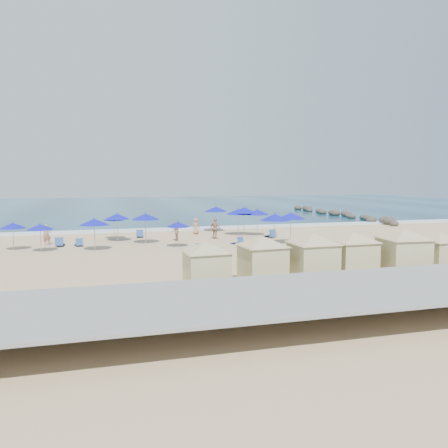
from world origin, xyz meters
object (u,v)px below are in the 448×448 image
(umbrella_4, at_px, (114,218))
(umbrella_11, at_px, (291,216))
(beachgoer_3, at_px, (196,226))
(umbrella_1, at_px, (40,227))
(trash_bin, at_px, (251,258))
(cabana_5, at_px, (439,248))
(umbrella_5, at_px, (145,217))
(umbrella_2, at_px, (117,216))
(umbrella_8, at_px, (275,217))
(umbrella_9, at_px, (216,209))
(beachgoer_0, at_px, (47,235))
(umbrella_3, at_px, (94,222))
(cabana_1, at_px, (262,254))
(umbrella_10, at_px, (257,212))
(cabana_0, at_px, (206,260))
(rock_jetty, at_px, (339,214))
(umbrella_0, at_px, (13,226))
(cabana_2, at_px, (313,252))
(beachgoer_2, at_px, (215,229))
(beachgoer_1, at_px, (175,231))
(umbrella_12, at_px, (244,210))
(umbrella_7, at_px, (238,212))
(cabana_4, at_px, (403,247))
(cabana_3, at_px, (353,249))
(umbrella_6, at_px, (178,224))

(umbrella_4, height_order, umbrella_11, umbrella_11)
(beachgoer_3, bearing_deg, umbrella_1, 20.49)
(trash_bin, height_order, cabana_5, cabana_5)
(umbrella_1, xyz_separation_m, umbrella_5, (7.69, 2.03, 0.39))
(umbrella_2, bearing_deg, umbrella_8, -28.02)
(umbrella_9, xyz_separation_m, beachgoer_0, (-15.16, -4.79, -1.46))
(umbrella_3, distance_m, umbrella_8, 13.54)
(trash_bin, bearing_deg, umbrella_9, 88.21)
(umbrella_5, bearing_deg, cabana_1, -74.46)
(umbrella_4, relative_size, umbrella_10, 0.85)
(cabana_0, relative_size, beachgoer_3, 2.67)
(rock_jetty, bearing_deg, cabana_5, -111.86)
(umbrella_0, bearing_deg, cabana_0, -54.07)
(umbrella_3, bearing_deg, umbrella_5, 32.92)
(cabana_2, height_order, cabana_5, cabana_2)
(umbrella_9, relative_size, beachgoer_2, 1.44)
(cabana_1, bearing_deg, beachgoer_1, 95.91)
(cabana_2, height_order, umbrella_12, cabana_2)
(trash_bin, bearing_deg, cabana_0, -121.10)
(cabana_0, height_order, umbrella_3, cabana_0)
(trash_bin, distance_m, umbrella_7, 13.93)
(cabana_2, bearing_deg, cabana_5, 1.14)
(rock_jetty, xyz_separation_m, umbrella_0, (-38.30, -19.56, 1.49))
(trash_bin, relative_size, cabana_2, 0.19)
(umbrella_7, xyz_separation_m, beachgoer_3, (-3.58, 2.10, -1.45))
(umbrella_4, bearing_deg, umbrella_2, -80.84)
(rock_jetty, relative_size, umbrella_5, 10.36)
(cabana_2, distance_m, beachgoer_3, 20.91)
(umbrella_3, distance_m, umbrella_12, 14.33)
(cabana_1, xyz_separation_m, umbrella_5, (-4.30, 15.45, 0.68))
(umbrella_4, height_order, umbrella_10, umbrella_10)
(trash_bin, height_order, cabana_0, cabana_0)
(rock_jetty, xyz_separation_m, cabana_5, (-13.81, -34.42, 1.10))
(umbrella_10, bearing_deg, cabana_4, -84.94)
(cabana_3, xyz_separation_m, umbrella_8, (0.10, 11.12, 0.76))
(umbrella_11, bearing_deg, umbrella_5, 164.47)
(beachgoer_0, bearing_deg, umbrella_0, -147.72)
(cabana_1, height_order, umbrella_3, cabana_1)
(beachgoer_0, xyz_separation_m, beachgoer_3, (12.87, 3.71, -0.04))
(umbrella_10, distance_m, beachgoer_0, 18.18)
(beachgoer_1, bearing_deg, umbrella_8, 51.42)
(cabana_5, bearing_deg, beachgoer_1, 126.18)
(trash_bin, height_order, umbrella_10, umbrella_10)
(umbrella_0, bearing_deg, rock_jetty, 27.05)
(beachgoer_3, bearing_deg, umbrella_6, 60.21)
(rock_jetty, height_order, umbrella_4, umbrella_4)
(cabana_3, distance_m, umbrella_9, 21.71)
(umbrella_8, xyz_separation_m, beachgoer_0, (-17.15, 5.70, -1.51))
(umbrella_2, xyz_separation_m, umbrella_5, (2.17, -1.86, 0.10))
(cabana_3, distance_m, umbrella_1, 21.72)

